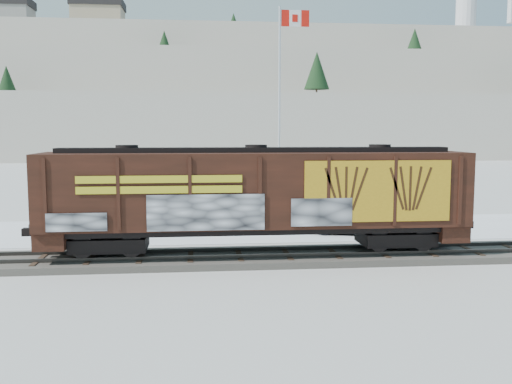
{
  "coord_description": "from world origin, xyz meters",
  "views": [
    {
      "loc": [
        -1.65,
        -23.26,
        5.41
      ],
      "look_at": [
        1.02,
        3.0,
        2.56
      ],
      "focal_mm": 40.0,
      "sensor_mm": 36.0,
      "label": 1
    }
  ],
  "objects": [
    {
      "name": "car_dark",
      "position": [
        6.31,
        5.62,
        0.72
      ],
      "size": [
        5.1,
        3.17,
        1.38
      ],
      "primitive_type": "imported",
      "rotation": [
        0.0,
        0.0,
        1.29
      ],
      "color": "black",
      "rests_on": "parking_strip"
    },
    {
      "name": "rail_track",
      "position": [
        0.0,
        0.0,
        0.15
      ],
      "size": [
        50.0,
        3.4,
        0.43
      ],
      "color": "#59544C",
      "rests_on": "ground"
    },
    {
      "name": "hopper_railcar",
      "position": [
        0.72,
        -0.01,
        2.83
      ],
      "size": [
        17.36,
        3.06,
        4.3
      ],
      "color": "black",
      "rests_on": "rail_track"
    },
    {
      "name": "parking_strip",
      "position": [
        0.0,
        7.5,
        0.01
      ],
      "size": [
        40.0,
        8.0,
        0.03
      ],
      "primitive_type": "cube",
      "color": "white",
      "rests_on": "ground"
    },
    {
      "name": "car_silver",
      "position": [
        -8.49,
        7.82,
        0.75
      ],
      "size": [
        4.44,
        2.44,
        1.43
      ],
      "primitive_type": "imported",
      "rotation": [
        0.0,
        0.0,
        1.76
      ],
      "color": "#A1A3A8",
      "rests_on": "parking_strip"
    },
    {
      "name": "ground",
      "position": [
        0.0,
        0.0,
        0.0
      ],
      "size": [
        500.0,
        500.0,
        0.0
      ],
      "primitive_type": "plane",
      "color": "white",
      "rests_on": "ground"
    },
    {
      "name": "flagpole",
      "position": [
        3.55,
        12.43,
        4.92
      ],
      "size": [
        2.3,
        0.9,
        13.02
      ],
      "color": "silver",
      "rests_on": "ground"
    },
    {
      "name": "hillside",
      "position": [
        -0.05,
        139.79,
        14.37
      ],
      "size": [
        360.0,
        110.0,
        93.0
      ],
      "color": "white",
      "rests_on": "ground"
    },
    {
      "name": "car_white",
      "position": [
        0.26,
        6.68,
        0.73
      ],
      "size": [
        4.33,
        1.67,
        1.41
      ],
      "primitive_type": "imported",
      "rotation": [
        0.0,
        0.0,
        1.53
      ],
      "color": "silver",
      "rests_on": "parking_strip"
    }
  ]
}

